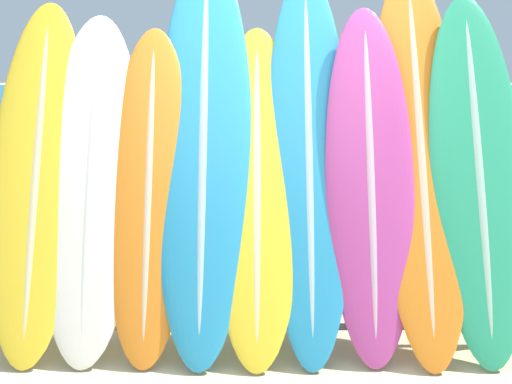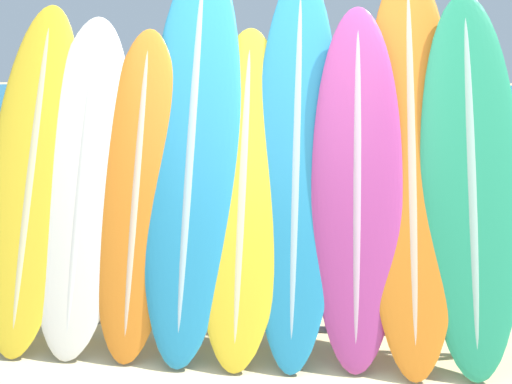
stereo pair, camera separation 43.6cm
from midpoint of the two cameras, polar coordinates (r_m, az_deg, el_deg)
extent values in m
cube|color=#146693|center=(41.80, 5.39, 9.16)|extent=(120.00, 60.00, 0.00)
cube|color=white|center=(12.19, 4.43, 3.56)|extent=(120.00, 0.60, 0.01)
cylinder|color=slate|center=(4.06, -19.24, -7.63)|extent=(0.04, 0.04, 0.80)
cylinder|color=slate|center=(3.91, 24.52, -8.78)|extent=(0.04, 0.04, 0.80)
cylinder|color=slate|center=(3.59, 2.22, -3.18)|extent=(2.98, 0.04, 0.04)
cylinder|color=slate|center=(3.81, 2.14, -12.75)|extent=(2.98, 0.04, 0.04)
ellipsoid|color=yellow|center=(3.93, -17.55, 1.86)|extent=(0.57, 0.95, 2.13)
ellipsoid|color=beige|center=(3.93, -17.55, 1.86)|extent=(0.10, 0.93, 2.04)
ellipsoid|color=silver|center=(3.80, -13.05, 1.16)|extent=(0.59, 0.91, 2.04)
ellipsoid|color=silver|center=(3.80, -13.05, 1.16)|extent=(0.11, 0.88, 1.96)
ellipsoid|color=orange|center=(3.69, -7.92, 0.41)|extent=(0.51, 0.88, 1.96)
ellipsoid|color=beige|center=(3.69, -7.92, 0.41)|extent=(0.09, 0.85, 1.89)
ellipsoid|color=teal|center=(3.71, -2.75, 4.53)|extent=(0.60, 1.20, 2.47)
ellipsoid|color=#98BACC|center=(3.71, -2.75, 4.53)|extent=(0.11, 1.17, 2.38)
ellipsoid|color=yellow|center=(3.61, 2.20, 0.32)|extent=(0.54, 0.99, 1.97)
ellipsoid|color=beige|center=(3.61, 2.20, 0.32)|extent=(0.10, 0.96, 1.89)
ellipsoid|color=teal|center=(3.66, 7.29, 3.37)|extent=(0.52, 1.12, 2.34)
ellipsoid|color=#98BACC|center=(3.66, 7.29, 3.37)|extent=(0.09, 1.09, 2.25)
ellipsoid|color=#B23D8E|center=(3.62, 13.00, 1.05)|extent=(0.54, 0.91, 2.09)
ellipsoid|color=#CAA1BE|center=(3.62, 13.00, 1.05)|extent=(0.10, 0.88, 2.01)
ellipsoid|color=orange|center=(3.76, 17.82, 3.35)|extent=(0.56, 1.19, 2.37)
ellipsoid|color=beige|center=(3.76, 17.82, 3.35)|extent=(0.10, 1.15, 2.28)
ellipsoid|color=#289E70|center=(3.79, 22.88, 1.51)|extent=(0.58, 1.01, 2.17)
ellipsoid|color=#9AC3B3|center=(3.79, 22.88, 1.51)|extent=(0.10, 0.98, 2.09)
cylinder|color=#846047|center=(11.25, -1.91, 4.97)|extent=(0.11, 0.11, 0.81)
cylinder|color=#846047|center=(11.16, -2.68, 4.91)|extent=(0.11, 0.11, 0.81)
cube|color=gold|center=(11.18, -2.31, 6.38)|extent=(0.27, 0.25, 0.24)
cube|color=white|center=(11.15, -2.33, 8.62)|extent=(0.29, 0.28, 0.63)
sphere|color=#846047|center=(11.13, -2.35, 11.01)|extent=(0.23, 0.23, 0.23)
cylinder|color=beige|center=(10.50, 2.48, 4.45)|extent=(0.11, 0.11, 0.79)
cylinder|color=beige|center=(10.64, 1.93, 4.54)|extent=(0.11, 0.11, 0.79)
cube|color=gold|center=(10.54, 2.21, 5.99)|extent=(0.25, 0.26, 0.24)
cube|color=white|center=(10.51, 2.23, 8.31)|extent=(0.27, 0.28, 0.62)
sphere|color=beige|center=(10.49, 2.25, 10.79)|extent=(0.22, 0.22, 0.22)
camera|label=1|loc=(0.22, -87.14, 0.58)|focal=42.00mm
camera|label=2|loc=(0.22, 92.86, -0.58)|focal=42.00mm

